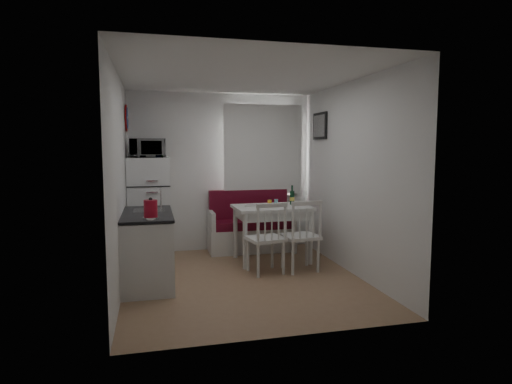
% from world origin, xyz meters
% --- Properties ---
extents(floor, '(3.00, 3.50, 0.02)m').
position_xyz_m(floor, '(0.00, 0.00, 0.00)').
color(floor, '#9D7653').
rests_on(floor, ground).
extents(ceiling, '(3.00, 3.50, 0.02)m').
position_xyz_m(ceiling, '(0.00, 0.00, 2.60)').
color(ceiling, white).
rests_on(ceiling, wall_back).
extents(wall_back, '(3.00, 0.02, 2.60)m').
position_xyz_m(wall_back, '(0.00, 1.75, 1.30)').
color(wall_back, white).
rests_on(wall_back, floor).
extents(wall_front, '(3.00, 0.02, 2.60)m').
position_xyz_m(wall_front, '(0.00, -1.75, 1.30)').
color(wall_front, white).
rests_on(wall_front, floor).
extents(wall_left, '(0.02, 3.50, 2.60)m').
position_xyz_m(wall_left, '(-1.50, 0.00, 1.30)').
color(wall_left, white).
rests_on(wall_left, floor).
extents(wall_right, '(0.02, 3.50, 2.60)m').
position_xyz_m(wall_right, '(1.50, 0.00, 1.30)').
color(wall_right, white).
rests_on(wall_right, floor).
extents(window, '(1.22, 0.06, 1.47)m').
position_xyz_m(window, '(0.70, 1.72, 1.62)').
color(window, silver).
rests_on(window, wall_back).
extents(curtain, '(1.35, 0.02, 1.50)m').
position_xyz_m(curtain, '(0.70, 1.65, 1.68)').
color(curtain, white).
rests_on(curtain, wall_back).
extents(kitchen_counter, '(0.62, 1.32, 1.16)m').
position_xyz_m(kitchen_counter, '(-1.20, 0.16, 0.46)').
color(kitchen_counter, silver).
rests_on(kitchen_counter, floor).
extents(wall_sign, '(0.03, 0.40, 0.40)m').
position_xyz_m(wall_sign, '(-1.47, 1.45, 2.15)').
color(wall_sign, navy).
rests_on(wall_sign, wall_left).
extents(picture_frame, '(0.04, 0.52, 0.42)m').
position_xyz_m(picture_frame, '(1.48, 1.10, 2.05)').
color(picture_frame, black).
rests_on(picture_frame, wall_right).
extents(bench, '(1.40, 0.54, 1.00)m').
position_xyz_m(bench, '(0.44, 1.51, 0.33)').
color(bench, silver).
rests_on(bench, floor).
extents(dining_table, '(1.13, 0.81, 0.84)m').
position_xyz_m(dining_table, '(0.61, 0.80, 0.74)').
color(dining_table, silver).
rests_on(dining_table, floor).
extents(chair_left, '(0.53, 0.51, 0.53)m').
position_xyz_m(chair_left, '(0.36, 0.13, 0.61)').
color(chair_left, silver).
rests_on(chair_left, floor).
extents(chair_right, '(0.51, 0.49, 0.54)m').
position_xyz_m(chair_right, '(0.86, 0.13, 0.62)').
color(chair_right, silver).
rests_on(chair_right, floor).
extents(fridge, '(0.62, 0.62, 1.56)m').
position_xyz_m(fridge, '(-1.18, 1.40, 0.78)').
color(fridge, white).
rests_on(fridge, floor).
extents(microwave, '(0.52, 0.35, 0.29)m').
position_xyz_m(microwave, '(-1.18, 1.35, 1.70)').
color(microwave, white).
rests_on(microwave, fridge).
extents(kettle, '(0.18, 0.18, 0.24)m').
position_xyz_m(kettle, '(-1.15, -0.38, 1.02)').
color(kettle, '#AC0D22').
rests_on(kettle, kitchen_counter).
extents(wine_bottle, '(0.07, 0.07, 0.30)m').
position_xyz_m(wine_bottle, '(0.96, 0.90, 0.99)').
color(wine_bottle, '#133B22').
rests_on(wine_bottle, dining_table).
extents(drinking_glass_orange, '(0.06, 0.06, 0.10)m').
position_xyz_m(drinking_glass_orange, '(0.56, 0.75, 0.89)').
color(drinking_glass_orange, yellow).
rests_on(drinking_glass_orange, dining_table).
extents(drinking_glass_blue, '(0.06, 0.06, 0.09)m').
position_xyz_m(drinking_glass_blue, '(0.69, 0.85, 0.89)').
color(drinking_glass_blue, '#84CCE1').
rests_on(drinking_glass_blue, dining_table).
extents(plate, '(0.23, 0.23, 0.02)m').
position_xyz_m(plate, '(0.31, 0.82, 0.85)').
color(plate, white).
rests_on(plate, dining_table).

